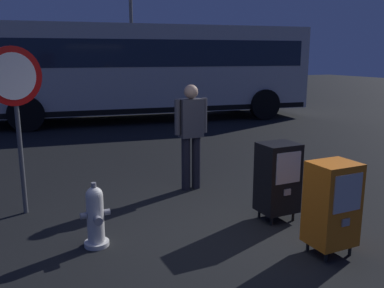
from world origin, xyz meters
TOP-DOWN VIEW (x-y plane):
  - ground_plane at (0.00, 0.00)m, footprint 60.00×60.00m
  - fire_hydrant at (-1.22, 0.50)m, footprint 0.33×0.31m
  - newspaper_box_primary at (1.08, 0.26)m, footprint 0.48×0.42m
  - newspaper_box_secondary at (1.03, -0.76)m, footprint 0.48×0.42m
  - stop_sign at (-1.88, 1.89)m, footprint 0.71×0.31m
  - pedestrian at (0.60, 1.88)m, footprint 0.55×0.22m
  - bus_near at (2.39, 9.10)m, footprint 10.75×3.93m
  - bus_far at (-0.84, 13.73)m, footprint 10.73×3.80m
  - street_light_near_left at (3.03, 12.73)m, footprint 0.32×0.32m

SIDE VIEW (x-z plane):
  - ground_plane at x=0.00m, z-range 0.00..0.00m
  - fire_hydrant at x=-1.22m, z-range -0.02..0.72m
  - newspaper_box_primary at x=1.08m, z-range 0.06..1.08m
  - newspaper_box_secondary at x=1.03m, z-range 0.06..1.08m
  - pedestrian at x=0.60m, z-range 0.11..1.78m
  - stop_sign at x=-1.88m, z-range 0.49..2.72m
  - bus_near at x=2.39m, z-range 0.21..3.21m
  - bus_far at x=-0.84m, z-range 0.21..3.21m
  - street_light_near_left at x=3.03m, z-range 0.55..6.89m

